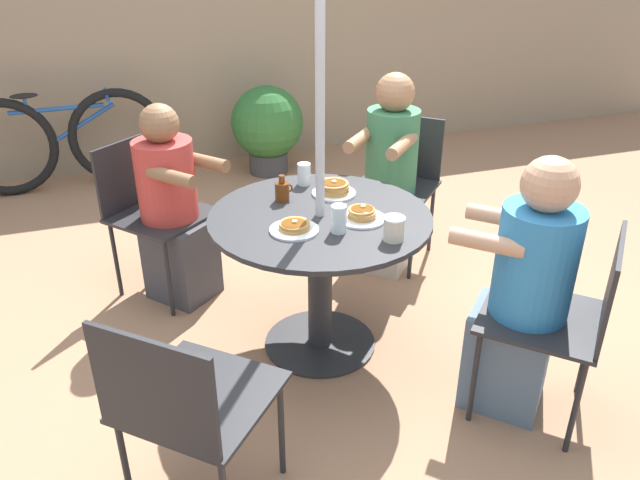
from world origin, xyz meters
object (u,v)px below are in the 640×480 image
diner_south (389,180)px  coffee_cup (394,229)px  potted_shrub (267,126)px  pancake_plate_c (294,228)px  pancake_plate_a (334,189)px  patio_table (320,250)px  patio_chair_east (565,313)px  drinking_glass_a (304,174)px  patio_chair_north (185,402)px  diner_west (173,212)px  syrup_bottle (282,191)px  patio_chair_south (398,177)px  bicycle (63,141)px  patio_chair_west (150,205)px  drinking_glass_b (339,219)px  diner_east (523,298)px  pancake_plate_b (362,215)px

diner_south → coffee_cup: bearing=110.7°
diner_south → potted_shrub: size_ratio=1.62×
pancake_plate_c → pancake_plate_a: bearing=47.3°
patio_table → pancake_plate_c: size_ratio=4.76×
patio_chair_east → pancake_plate_a: size_ratio=4.01×
coffee_cup → drinking_glass_a: drinking_glass_a is taller
patio_chair_north → drinking_glass_a: 1.47m
diner_south → diner_west: 1.27m
syrup_bottle → diner_west: bearing=133.8°
patio_chair_north → potted_shrub: (1.12, 3.28, -0.11)m
patio_chair_south → potted_shrub: 1.72m
coffee_cup → bicycle: size_ratio=0.07×
patio_chair_west → coffee_cup: patio_chair_west is taller
pancake_plate_c → potted_shrub: (0.53, 2.58, -0.34)m
potted_shrub → diner_west: bearing=-119.3°
pancake_plate_c → drinking_glass_b: (0.18, -0.07, 0.05)m
diner_east → syrup_bottle: bearing=86.7°
pancake_plate_a → potted_shrub: size_ratio=0.30×
patio_chair_east → drinking_glass_a: bearing=77.6°
diner_east → potted_shrub: (-0.29, 3.13, -0.14)m
pancake_plate_a → pancake_plate_c: size_ratio=1.00×
drinking_glass_b → diner_west: bearing=124.4°
syrup_bottle → patio_chair_south: bearing=32.6°
pancake_plate_c → drinking_glass_b: drinking_glass_b is taller
patio_chair_east → diner_south: 1.47m
patio_chair_east → pancake_plate_c: (-0.95, 0.67, 0.22)m
patio_chair_west → diner_west: 0.17m
patio_chair_west → syrup_bottle: size_ratio=6.72×
bicycle → diner_west: bearing=-73.8°
drinking_glass_a → pancake_plate_a: bearing=-59.7°
pancake_plate_a → pancake_plate_c: 0.45m
syrup_bottle → diner_south: bearing=30.2°
drinking_glass_b → potted_shrub: size_ratio=0.17×
pancake_plate_c → coffee_cup: size_ratio=2.07×
drinking_glass_b → patio_chair_west: bearing=125.2°
patio_chair_east → diner_south: size_ratio=0.73×
patio_table → patio_chair_west: (-0.72, 0.86, -0.02)m
diner_east → syrup_bottle: diner_east is taller
patio_chair_west → pancake_plate_a: bearing=103.1°
pancake_plate_b → drinking_glass_a: size_ratio=1.94×
patio_chair_west → pancake_plate_b: (0.88, -0.97, 0.23)m
bicycle → potted_shrub: (1.61, -0.18, 0.02)m
diner_east → diner_west: diner_east is taller
pancake_plate_a → drinking_glass_b: drinking_glass_b is taller
potted_shrub → drinking_glass_a: bearing=-99.0°
diner_south → patio_chair_west: diner_south is taller
patio_chair_north → patio_chair_south: size_ratio=1.00×
pancake_plate_a → potted_shrub: (0.23, 2.25, -0.35)m
syrup_bottle → bicycle: syrup_bottle is taller
patio_table → bicycle: 2.92m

